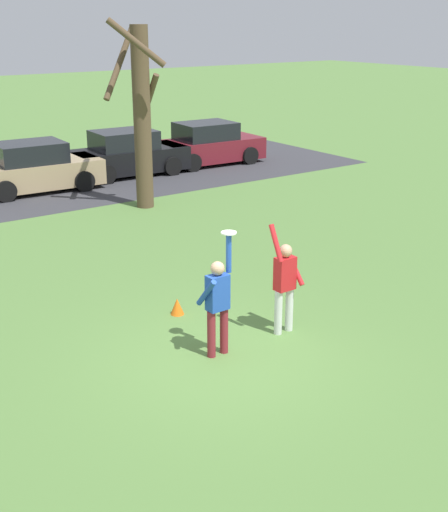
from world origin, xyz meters
TOP-DOWN VIEW (x-y plane):
  - ground_plane at (0.00, 0.00)m, footprint 120.00×120.00m
  - person_catcher at (-0.03, 0.18)m, footprint 0.54×0.49m
  - person_defender at (1.43, 0.22)m, footprint 0.55×0.49m
  - frisbee_disc at (0.20, 0.19)m, footprint 0.25×0.25m
  - parked_car_tan at (1.76, 13.04)m, footprint 4.18×2.19m
  - parked_car_black at (5.33, 13.43)m, footprint 4.18×2.19m
  - parked_car_maroon at (8.78, 13.41)m, footprint 4.18×2.19m
  - parking_strip at (1.59, 13.24)m, footprint 24.79×6.40m
  - bare_tree_tall at (3.65, 9.26)m, footprint 1.59×2.18m
  - field_cone_orange at (0.29, 1.99)m, footprint 0.26×0.26m

SIDE VIEW (x-z plane):
  - ground_plane at x=0.00m, z-range 0.00..0.00m
  - parking_strip at x=1.59m, z-range 0.00..0.01m
  - field_cone_orange at x=0.29m, z-range 0.00..0.32m
  - parked_car_tan at x=1.76m, z-range -0.07..1.52m
  - parked_car_black at x=5.33m, z-range -0.07..1.52m
  - parked_car_maroon at x=8.78m, z-range -0.07..1.52m
  - person_defender at x=1.43m, z-range -0.04..2.00m
  - person_catcher at x=-0.03m, z-range -0.06..2.02m
  - frisbee_disc at x=0.20m, z-range 2.08..2.10m
  - bare_tree_tall at x=3.65m, z-range 0.08..5.44m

